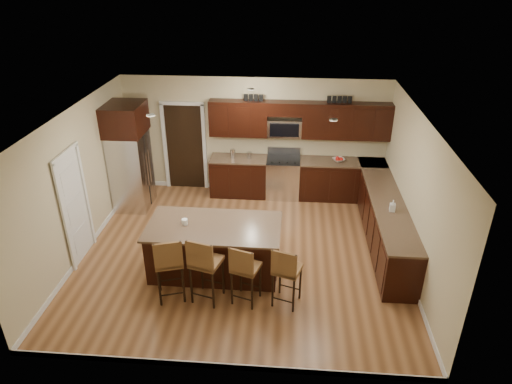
# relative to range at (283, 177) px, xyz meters

# --- Properties ---
(floor) EXTENTS (6.00, 6.00, 0.00)m
(floor) POSITION_rel_range_xyz_m (-0.68, -2.45, -0.47)
(floor) COLOR #905F39
(floor) RESTS_ON ground
(ceiling) EXTENTS (6.00, 6.00, 0.00)m
(ceiling) POSITION_rel_range_xyz_m (-0.68, -2.45, 2.23)
(ceiling) COLOR silver
(ceiling) RESTS_ON wall_back
(wall_back) EXTENTS (6.00, 0.00, 6.00)m
(wall_back) POSITION_rel_range_xyz_m (-0.68, 0.30, 0.88)
(wall_back) COLOR #C7B98F
(wall_back) RESTS_ON floor
(wall_left) EXTENTS (0.00, 5.50, 5.50)m
(wall_left) POSITION_rel_range_xyz_m (-3.68, -2.45, 0.88)
(wall_left) COLOR #C7B98F
(wall_left) RESTS_ON floor
(wall_right) EXTENTS (0.00, 5.50, 5.50)m
(wall_right) POSITION_rel_range_xyz_m (2.32, -2.45, 0.88)
(wall_right) COLOR #C7B98F
(wall_right) RESTS_ON floor
(base_cabinets) EXTENTS (4.02, 3.96, 0.92)m
(base_cabinets) POSITION_rel_range_xyz_m (1.22, -1.01, -0.01)
(base_cabinets) COLOR black
(base_cabinets) RESTS_ON floor
(upper_cabinets) EXTENTS (4.00, 0.33, 0.80)m
(upper_cabinets) POSITION_rel_range_xyz_m (0.36, 0.13, 1.37)
(upper_cabinets) COLOR black
(upper_cabinets) RESTS_ON wall_back
(range) EXTENTS (0.76, 0.64, 1.11)m
(range) POSITION_rel_range_xyz_m (0.00, 0.00, 0.00)
(range) COLOR silver
(range) RESTS_ON floor
(microwave) EXTENTS (0.76, 0.31, 0.40)m
(microwave) POSITION_rel_range_xyz_m (0.00, 0.15, 1.15)
(microwave) COLOR silver
(microwave) RESTS_ON upper_cabinets
(doorway) EXTENTS (0.85, 0.03, 2.06)m
(doorway) POSITION_rel_range_xyz_m (-2.33, 0.28, 0.56)
(doorway) COLOR black
(doorway) RESTS_ON floor
(pantry_door) EXTENTS (0.03, 0.80, 2.04)m
(pantry_door) POSITION_rel_range_xyz_m (-3.66, -2.75, 0.55)
(pantry_door) COLOR white
(pantry_door) RESTS_ON floor
(letter_decor) EXTENTS (2.20, 0.03, 0.15)m
(letter_decor) POSITION_rel_range_xyz_m (0.22, 0.13, 1.82)
(letter_decor) COLOR black
(letter_decor) RESTS_ON upper_cabinets
(island) EXTENTS (2.31, 1.22, 0.92)m
(island) POSITION_rel_range_xyz_m (-1.12, -2.98, -0.04)
(island) COLOR black
(island) RESTS_ON floor
(stool_left) EXTENTS (0.55, 0.55, 1.18)m
(stool_left) POSITION_rel_range_xyz_m (-1.70, -3.83, 0.26)
(stool_left) COLOR brown
(stool_left) RESTS_ON floor
(stool_mid) EXTENTS (0.55, 0.55, 1.20)m
(stool_mid) POSITION_rel_range_xyz_m (-1.13, -3.83, 0.28)
(stool_mid) COLOR brown
(stool_mid) RESTS_ON floor
(stool_right) EXTENTS (0.51, 0.51, 1.09)m
(stool_right) POSITION_rel_range_xyz_m (-0.50, -3.82, 0.21)
(stool_right) COLOR brown
(stool_right) RESTS_ON floor
(refrigerator) EXTENTS (0.79, 0.92, 2.35)m
(refrigerator) POSITION_rel_range_xyz_m (-3.30, -0.75, 0.74)
(refrigerator) COLOR silver
(refrigerator) RESTS_ON floor
(floor_mat) EXTENTS (0.86, 0.58, 0.01)m
(floor_mat) POSITION_rel_range_xyz_m (-0.40, -1.16, -0.47)
(floor_mat) COLOR brown
(floor_mat) RESTS_ON floor
(fruit_bowl) EXTENTS (0.34, 0.34, 0.06)m
(fruit_bowl) POSITION_rel_range_xyz_m (1.24, -0.00, 0.48)
(fruit_bowl) COLOR silver
(fruit_bowl) RESTS_ON base_cabinets
(soap_bottle) EXTENTS (0.11, 0.11, 0.22)m
(soap_bottle) POSITION_rel_range_xyz_m (2.02, -2.23, 0.56)
(soap_bottle) COLOR #B2B2B2
(soap_bottle) RESTS_ON base_cabinets
(canister_tall) EXTENTS (0.12, 0.12, 0.21)m
(canister_tall) POSITION_rel_range_xyz_m (-1.16, -0.00, 0.55)
(canister_tall) COLOR silver
(canister_tall) RESTS_ON base_cabinets
(canister_short) EXTENTS (0.11, 0.11, 0.15)m
(canister_short) POSITION_rel_range_xyz_m (-0.78, -0.00, 0.52)
(canister_short) COLOR silver
(canister_short) RESTS_ON base_cabinets
(island_jar) EXTENTS (0.10, 0.10, 0.10)m
(island_jar) POSITION_rel_range_xyz_m (-1.62, -2.98, 0.50)
(island_jar) COLOR white
(island_jar) RESTS_ON island
(stool_extra) EXTENTS (0.51, 0.51, 1.09)m
(stool_extra) POSITION_rel_range_xyz_m (0.15, -3.82, 0.21)
(stool_extra) COLOR brown
(stool_extra) RESTS_ON floor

